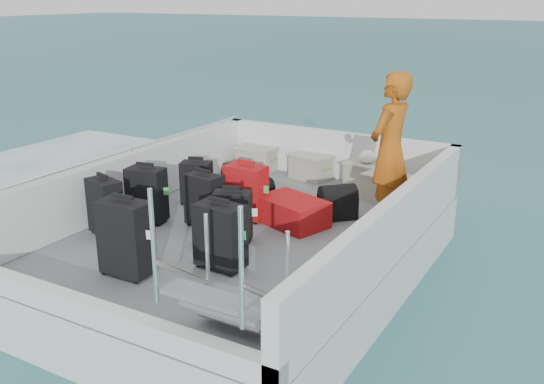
{
  "coord_description": "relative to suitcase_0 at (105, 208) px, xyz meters",
  "views": [
    {
      "loc": [
        3.49,
        -5.55,
        3.23
      ],
      "look_at": [
        0.11,
        0.35,
        1.0
      ],
      "focal_mm": 40.0,
      "sensor_mm": 36.0,
      "label": 1
    }
  ],
  "objects": [
    {
      "name": "duffel_1",
      "position": [
        0.89,
        1.75,
        -0.17
      ],
      "size": [
        0.56,
        0.44,
        0.32
      ],
      "primitive_type": null,
      "rotation": [
        0.0,
        0.0,
        -0.34
      ],
      "color": "black",
      "rests_on": "deck"
    },
    {
      "name": "crate_1",
      "position": [
        1.03,
        3.14,
        -0.16
      ],
      "size": [
        0.63,
        0.51,
        0.33
      ],
      "primitive_type": "cube",
      "rotation": [
        0.0,
        0.0,
        -0.26
      ],
      "color": "#AFAD98",
      "rests_on": "deck"
    },
    {
      "name": "suitcase_2",
      "position": [
        0.24,
        1.38,
        -0.05
      ],
      "size": [
        0.44,
        0.35,
        0.56
      ],
      "primitive_type": "cube",
      "rotation": [
        0.0,
        0.0,
        0.34
      ],
      "color": "black",
      "rests_on": "deck"
    },
    {
      "name": "white_bag",
      "position": [
        1.9,
        3.14,
        0.09
      ],
      "size": [
        0.24,
        0.24,
        0.18
      ],
      "primitive_type": "ellipsoid",
      "color": "white",
      "rests_on": "crate_2"
    },
    {
      "name": "duffel_2",
      "position": [
        2.04,
        1.81,
        -0.17
      ],
      "size": [
        0.52,
        0.52,
        0.32
      ],
      "primitive_type": null,
      "rotation": [
        0.0,
        0.0,
        0.77
      ],
      "color": "black",
      "rests_on": "deck"
    },
    {
      "name": "suitcase_7",
      "position": [
        1.35,
        0.54,
        -0.04
      ],
      "size": [
        0.47,
        0.37,
        0.58
      ],
      "primitive_type": "cube",
      "rotation": [
        0.0,
        0.0,
        0.39
      ],
      "color": "black",
      "rests_on": "deck"
    },
    {
      "name": "suitcase_0",
      "position": [
        0.0,
        0.0,
        0.0
      ],
      "size": [
        0.47,
        0.35,
        0.65
      ],
      "primitive_type": "cube",
      "rotation": [
        0.0,
        0.0,
        -0.28
      ],
      "color": "black",
      "rests_on": "deck"
    },
    {
      "name": "ferry_hull",
      "position": [
        1.31,
        0.94,
        -0.65
      ],
      "size": [
        3.6,
        5.0,
        0.6
      ],
      "primitive_type": "cube",
      "color": "silver",
      "rests_on": "ground"
    },
    {
      "name": "ground",
      "position": [
        1.31,
        0.94,
        -0.95
      ],
      "size": [
        160.0,
        160.0,
        0.0
      ],
      "primitive_type": "plane",
      "color": "#175351",
      "rests_on": "ground"
    },
    {
      "name": "suitcase_5",
      "position": [
        1.08,
        1.24,
        0.0
      ],
      "size": [
        0.48,
        0.29,
        0.66
      ],
      "primitive_type": "cube",
      "rotation": [
        0.0,
        0.0,
        0.01
      ],
      "color": "#A9120D",
      "rests_on": "deck"
    },
    {
      "name": "suitcase_1",
      "position": [
        0.13,
        0.56,
        0.01
      ],
      "size": [
        0.48,
        0.33,
        0.67
      ],
      "primitive_type": "cube",
      "rotation": [
        0.0,
        0.0,
        0.17
      ],
      "color": "black",
      "rests_on": "deck"
    },
    {
      "name": "crate_0",
      "position": [
        0.1,
        3.14,
        -0.16
      ],
      "size": [
        0.56,
        0.39,
        0.34
      ],
      "primitive_type": "cube",
      "rotation": [
        0.0,
        0.0,
        -0.0
      ],
      "color": "#AFAD98",
      "rests_on": "deck"
    },
    {
      "name": "suitcase_6",
      "position": [
        1.61,
        -0.07,
        0.01
      ],
      "size": [
        0.49,
        0.31,
        0.67
      ],
      "primitive_type": "cube",
      "rotation": [
        0.0,
        0.0,
        -0.05
      ],
      "color": "black",
      "rests_on": "deck"
    },
    {
      "name": "deck_fittings",
      "position": [
        1.66,
        0.61,
        0.04
      ],
      "size": [
        3.6,
        5.0,
        0.9
      ],
      "color": "silver",
      "rests_on": "deck"
    },
    {
      "name": "duffel_0",
      "position": [
        0.5,
        2.05,
        -0.17
      ],
      "size": [
        0.57,
        0.44,
        0.32
      ],
      "primitive_type": null,
      "rotation": [
        0.0,
        0.0,
        0.32
      ],
      "color": "black",
      "rests_on": "deck"
    },
    {
      "name": "suitcase_3",
      "position": [
        0.91,
        -0.65,
        0.05
      ],
      "size": [
        0.5,
        0.3,
        0.75
      ],
      "primitive_type": "cube",
      "rotation": [
        0.0,
        0.0,
        0.03
      ],
      "color": "black",
      "rests_on": "deck"
    },
    {
      "name": "deck",
      "position": [
        1.31,
        0.94,
        -0.34
      ],
      "size": [
        3.3,
        4.7,
        0.02
      ],
      "primitive_type": "cube",
      "color": "slate",
      "rests_on": "ferry_hull"
    },
    {
      "name": "suitcase_8",
      "position": [
        1.67,
        1.34,
        -0.17
      ],
      "size": [
        0.93,
        0.76,
        0.32
      ],
      "primitive_type": "cube",
      "rotation": [
        0.0,
        0.0,
        1.24
      ],
      "color": "#A9120D",
      "rests_on": "deck"
    },
    {
      "name": "crate_2",
      "position": [
        1.9,
        3.14,
        -0.16
      ],
      "size": [
        0.62,
        0.49,
        0.33
      ],
      "primitive_type": "cube",
      "rotation": [
        0.0,
        0.0,
        -0.23
      ],
      "color": "#AFAD98",
      "rests_on": "deck"
    },
    {
      "name": "suitcase_4",
      "position": [
        0.8,
        0.78,
        -0.01
      ],
      "size": [
        0.45,
        0.29,
        0.63
      ],
      "primitive_type": "cube",
      "rotation": [
        0.0,
        0.0,
        -0.1
      ],
      "color": "black",
      "rests_on": "deck"
    },
    {
      "name": "yellow_bag",
      "position": [
        2.76,
        3.06,
        -0.22
      ],
      "size": [
        0.28,
        0.26,
        0.22
      ],
      "primitive_type": "ellipsoid",
      "color": "yellow",
      "rests_on": "deck"
    },
    {
      "name": "passenger",
      "position": [
        2.61,
        1.95,
        0.57
      ],
      "size": [
        0.54,
        0.73,
        1.8
      ],
      "primitive_type": "imported",
      "rotation": [
        0.0,
        0.0,
        -1.75
      ],
      "color": "orange",
      "rests_on": "deck"
    },
    {
      "name": "crate_3",
      "position": [
        2.36,
        2.7,
        -0.16
      ],
      "size": [
        0.63,
        0.5,
        0.34
      ],
      "primitive_type": "cube",
      "rotation": [
        0.0,
        0.0,
        -0.22
      ],
      "color": "#AFAD98",
      "rests_on": "deck"
    }
  ]
}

